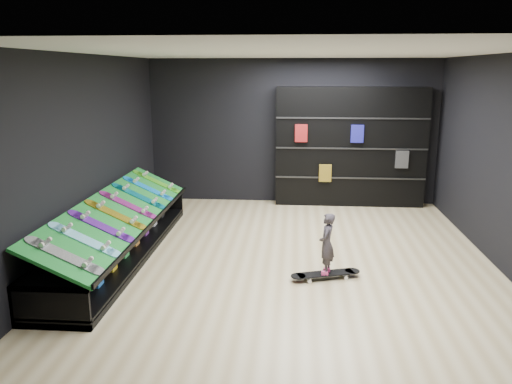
# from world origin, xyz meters

# --- Properties ---
(floor) EXTENTS (6.00, 7.00, 0.01)m
(floor) POSITION_xyz_m (0.00, 0.00, 0.00)
(floor) COLOR #CFBC8B
(floor) RESTS_ON ground
(ceiling) EXTENTS (6.00, 7.00, 0.01)m
(ceiling) POSITION_xyz_m (0.00, 0.00, 3.00)
(ceiling) COLOR white
(ceiling) RESTS_ON ground
(wall_back) EXTENTS (6.00, 0.02, 3.00)m
(wall_back) POSITION_xyz_m (0.00, 3.50, 1.50)
(wall_back) COLOR black
(wall_back) RESTS_ON ground
(wall_front) EXTENTS (6.00, 0.02, 3.00)m
(wall_front) POSITION_xyz_m (0.00, -3.50, 1.50)
(wall_front) COLOR black
(wall_front) RESTS_ON ground
(wall_left) EXTENTS (0.02, 7.00, 3.00)m
(wall_left) POSITION_xyz_m (-3.00, 0.00, 1.50)
(wall_left) COLOR black
(wall_left) RESTS_ON ground
(wall_right) EXTENTS (0.02, 7.00, 3.00)m
(wall_right) POSITION_xyz_m (3.00, 0.00, 1.50)
(wall_right) COLOR black
(wall_right) RESTS_ON ground
(display_rack) EXTENTS (0.90, 4.50, 0.50)m
(display_rack) POSITION_xyz_m (-2.55, 0.00, 0.25)
(display_rack) COLOR black
(display_rack) RESTS_ON ground
(turf_ramp) EXTENTS (0.92, 4.50, 0.46)m
(turf_ramp) POSITION_xyz_m (-2.50, 0.00, 0.71)
(turf_ramp) COLOR #106A21
(turf_ramp) RESTS_ON display_rack
(back_shelving) EXTENTS (3.05, 0.36, 2.44)m
(back_shelving) POSITION_xyz_m (1.20, 3.32, 1.22)
(back_shelving) COLOR black
(back_shelving) RESTS_ON ground
(floor_skateboard) EXTENTS (1.00, 0.51, 0.09)m
(floor_skateboard) POSITION_xyz_m (0.51, -0.62, 0.04)
(floor_skateboard) COLOR black
(floor_skateboard) RESTS_ON ground
(child) EXTENTS (0.17, 0.22, 0.50)m
(child) POSITION_xyz_m (0.51, -0.62, 0.34)
(child) COLOR black
(child) RESTS_ON floor_skateboard
(display_board_0) EXTENTS (0.93, 0.22, 0.50)m
(display_board_0) POSITION_xyz_m (-2.49, -1.90, 0.74)
(display_board_0) COLOR black
(display_board_0) RESTS_ON turf_ramp
(display_board_1) EXTENTS (0.93, 0.22, 0.50)m
(display_board_1) POSITION_xyz_m (-2.49, -1.36, 0.74)
(display_board_1) COLOR #0CB2E5
(display_board_1) RESTS_ON turf_ramp
(display_board_2) EXTENTS (0.93, 0.22, 0.50)m
(display_board_2) POSITION_xyz_m (-2.49, -0.81, 0.74)
(display_board_2) COLOR purple
(display_board_2) RESTS_ON turf_ramp
(display_board_3) EXTENTS (0.93, 0.22, 0.50)m
(display_board_3) POSITION_xyz_m (-2.49, -0.27, 0.74)
(display_board_3) COLOR yellow
(display_board_3) RESTS_ON turf_ramp
(display_board_4) EXTENTS (0.93, 0.22, 0.50)m
(display_board_4) POSITION_xyz_m (-2.49, 0.27, 0.74)
(display_board_4) COLOR #2626BF
(display_board_4) RESTS_ON turf_ramp
(display_board_5) EXTENTS (0.93, 0.22, 0.50)m
(display_board_5) POSITION_xyz_m (-2.49, 0.81, 0.74)
(display_board_5) COLOR #0C8C99
(display_board_5) RESTS_ON turf_ramp
(display_board_6) EXTENTS (0.93, 0.22, 0.50)m
(display_board_6) POSITION_xyz_m (-2.49, 1.36, 0.74)
(display_board_6) COLOR blue
(display_board_6) RESTS_ON turf_ramp
(display_board_7) EXTENTS (0.93, 0.22, 0.50)m
(display_board_7) POSITION_xyz_m (-2.49, 1.90, 0.74)
(display_board_7) COLOR green
(display_board_7) RESTS_ON turf_ramp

